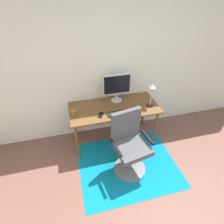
{
  "coord_description": "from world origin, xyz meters",
  "views": [
    {
      "loc": [
        -0.76,
        -0.56,
        2.46
      ],
      "look_at": [
        -0.22,
        1.55,
        0.82
      ],
      "focal_mm": 29.18,
      "sensor_mm": 36.0,
      "label": 1
    }
  ],
  "objects_px": {
    "desk": "(114,111)",
    "desk_lamp": "(152,91)",
    "coffee_cup": "(74,113)",
    "office_chair": "(129,148)",
    "computer_mouse": "(138,108)",
    "monitor": "(117,85)",
    "cell_phone": "(101,115)",
    "keyboard": "(121,113)"
  },
  "relations": [
    {
      "from": "computer_mouse",
      "to": "coffee_cup",
      "type": "xyz_separation_m",
      "value": [
        -1.02,
        0.11,
        0.03
      ]
    },
    {
      "from": "computer_mouse",
      "to": "desk_lamp",
      "type": "height_order",
      "value": "desk_lamp"
    },
    {
      "from": "monitor",
      "to": "keyboard",
      "type": "distance_m",
      "value": 0.47
    },
    {
      "from": "monitor",
      "to": "office_chair",
      "type": "xyz_separation_m",
      "value": [
        -0.04,
        -0.86,
        -0.57
      ]
    },
    {
      "from": "computer_mouse",
      "to": "office_chair",
      "type": "distance_m",
      "value": 0.67
    },
    {
      "from": "keyboard",
      "to": "cell_phone",
      "type": "xyz_separation_m",
      "value": [
        -0.32,
        0.03,
        -0.0
      ]
    },
    {
      "from": "coffee_cup",
      "to": "cell_phone",
      "type": "distance_m",
      "value": 0.42
    },
    {
      "from": "monitor",
      "to": "desk_lamp",
      "type": "distance_m",
      "value": 0.58
    },
    {
      "from": "monitor",
      "to": "desk_lamp",
      "type": "bearing_deg",
      "value": -31.18
    },
    {
      "from": "desk",
      "to": "coffee_cup",
      "type": "xyz_separation_m",
      "value": [
        -0.66,
        -0.05,
        0.12
      ]
    },
    {
      "from": "computer_mouse",
      "to": "coffee_cup",
      "type": "relative_size",
      "value": 1.18
    },
    {
      "from": "desk_lamp",
      "to": "computer_mouse",
      "type": "bearing_deg",
      "value": -168.12
    },
    {
      "from": "desk",
      "to": "desk_lamp",
      "type": "distance_m",
      "value": 0.69
    },
    {
      "from": "monitor",
      "to": "cell_phone",
      "type": "distance_m",
      "value": 0.57
    },
    {
      "from": "cell_phone",
      "to": "office_chair",
      "type": "relative_size",
      "value": 0.14
    },
    {
      "from": "desk_lamp",
      "to": "office_chair",
      "type": "height_order",
      "value": "desk_lamp"
    },
    {
      "from": "coffee_cup",
      "to": "office_chair",
      "type": "xyz_separation_m",
      "value": [
        0.71,
        -0.62,
        -0.32
      ]
    },
    {
      "from": "coffee_cup",
      "to": "desk_lamp",
      "type": "height_order",
      "value": "desk_lamp"
    },
    {
      "from": "monitor",
      "to": "coffee_cup",
      "type": "bearing_deg",
      "value": -162.56
    },
    {
      "from": "desk",
      "to": "keyboard",
      "type": "height_order",
      "value": "keyboard"
    },
    {
      "from": "desk",
      "to": "computer_mouse",
      "type": "height_order",
      "value": "computer_mouse"
    },
    {
      "from": "desk_lamp",
      "to": "monitor",
      "type": "bearing_deg",
      "value": 148.82
    },
    {
      "from": "cell_phone",
      "to": "computer_mouse",
      "type": "bearing_deg",
      "value": 24.05
    },
    {
      "from": "desk_lamp",
      "to": "keyboard",
      "type": "bearing_deg",
      "value": -171.28
    },
    {
      "from": "desk_lamp",
      "to": "office_chair",
      "type": "xyz_separation_m",
      "value": [
        -0.53,
        -0.56,
        -0.56
      ]
    },
    {
      "from": "computer_mouse",
      "to": "cell_phone",
      "type": "height_order",
      "value": "computer_mouse"
    },
    {
      "from": "cell_phone",
      "to": "coffee_cup",
      "type": "bearing_deg",
      "value": -171.08
    },
    {
      "from": "monitor",
      "to": "keyboard",
      "type": "height_order",
      "value": "monitor"
    },
    {
      "from": "monitor",
      "to": "office_chair",
      "type": "relative_size",
      "value": 0.48
    },
    {
      "from": "desk",
      "to": "desk_lamp",
      "type": "xyz_separation_m",
      "value": [
        0.59,
        -0.11,
        0.35
      ]
    },
    {
      "from": "monitor",
      "to": "desk",
      "type": "bearing_deg",
      "value": -116.37
    },
    {
      "from": "desk",
      "to": "computer_mouse",
      "type": "distance_m",
      "value": 0.4
    },
    {
      "from": "coffee_cup",
      "to": "office_chair",
      "type": "relative_size",
      "value": 0.09
    },
    {
      "from": "desk",
      "to": "office_chair",
      "type": "bearing_deg",
      "value": -85.29
    },
    {
      "from": "desk",
      "to": "keyboard",
      "type": "xyz_separation_m",
      "value": [
        0.06,
        -0.19,
        0.08
      ]
    },
    {
      "from": "cell_phone",
      "to": "keyboard",
      "type": "bearing_deg",
      "value": 17.99
    },
    {
      "from": "monitor",
      "to": "cell_phone",
      "type": "relative_size",
      "value": 3.49
    },
    {
      "from": "desk",
      "to": "monitor",
      "type": "relative_size",
      "value": 3.0
    },
    {
      "from": "desk_lamp",
      "to": "office_chair",
      "type": "relative_size",
      "value": 0.39
    },
    {
      "from": "computer_mouse",
      "to": "office_chair",
      "type": "height_order",
      "value": "office_chair"
    },
    {
      "from": "monitor",
      "to": "computer_mouse",
      "type": "bearing_deg",
      "value": -52.29
    },
    {
      "from": "computer_mouse",
      "to": "cell_phone",
      "type": "bearing_deg",
      "value": 179.97
    }
  ]
}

